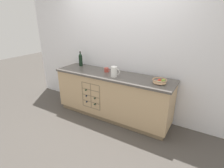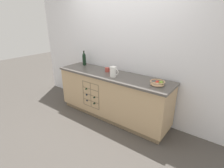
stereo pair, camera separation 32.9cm
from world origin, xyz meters
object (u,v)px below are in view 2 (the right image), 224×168
(fruit_bowl, at_px, (158,83))
(ceramic_mug, at_px, (107,70))
(white_pitcher, at_px, (113,72))
(standing_wine_bottle, at_px, (84,59))

(fruit_bowl, relative_size, ceramic_mug, 1.98)
(fruit_bowl, distance_m, ceramic_mug, 1.06)
(fruit_bowl, height_order, white_pitcher, white_pitcher)
(ceramic_mug, xyz_separation_m, standing_wine_bottle, (-0.71, 0.09, 0.10))
(white_pitcher, bearing_deg, standing_wine_bottle, 164.76)
(standing_wine_bottle, bearing_deg, fruit_bowl, -5.62)
(standing_wine_bottle, bearing_deg, white_pitcher, -15.24)
(white_pitcher, bearing_deg, fruit_bowl, 6.82)
(white_pitcher, bearing_deg, ceramic_mug, 146.90)
(fruit_bowl, height_order, ceramic_mug, ceramic_mug)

